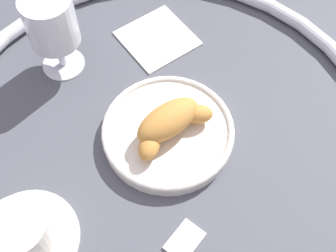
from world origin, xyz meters
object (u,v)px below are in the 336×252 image
Objects in this scene: pastry_plate at (168,132)px; croissant_large at (169,123)px; sugar_packet at (185,240)px; juice_glass_left at (51,24)px; folded_napkin at (157,38)px; coffee_cup_near at (21,233)px.

pastry_plate is 1.41× the size of croissant_large.
croissant_large reaches higher than sugar_packet.
pastry_plate is 0.23m from juice_glass_left.
croissant_large is 0.97× the size of juice_glass_left.
sugar_packet is at bearing 64.80° from folded_napkin.
sugar_packet is (-0.01, 0.35, -0.09)m from juice_glass_left.
sugar_packet reaches higher than folded_napkin.
sugar_packet is at bearing 147.66° from coffee_cup_near.
croissant_large is 0.20m from folded_napkin.
pastry_plate is 1.37× the size of juice_glass_left.
croissant_large is 0.16m from sugar_packet.
pastry_plate is 3.85× the size of sugar_packet.
croissant_large is 1.00× the size of coffee_cup_near.
juice_glass_left is at bearing -70.26° from pastry_plate.
juice_glass_left is 0.19m from folded_napkin.
sugar_packet is at bearing 91.53° from juice_glass_left.
sugar_packet is (-0.17, 0.11, -0.02)m from coffee_cup_near.
sugar_packet is at bearing 66.13° from pastry_plate.
juice_glass_left is at bearing -11.66° from folded_napkin.
pastry_plate is 0.16m from sugar_packet.
juice_glass_left is at bearing -108.41° from sugar_packet.
croissant_large is 2.73× the size of sugar_packet.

